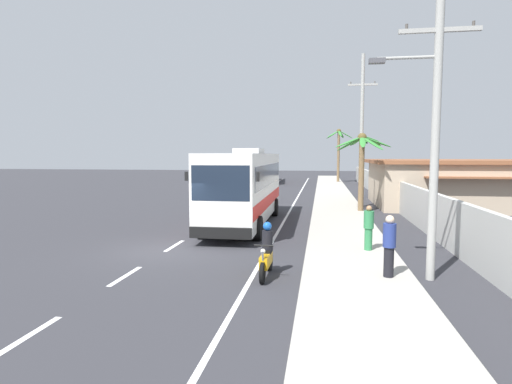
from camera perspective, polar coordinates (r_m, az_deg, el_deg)
ground_plane at (r=16.11m, az=-12.15°, el=-7.86°), size 160.00×160.00×0.00m
sidewalk_kerb at (r=24.90m, az=11.43°, el=-3.09°), size 3.20×90.00×0.14m
lane_markings at (r=29.40m, az=2.48°, el=-1.87°), size 3.89×71.00×0.01m
boundary_wall at (r=29.15m, az=18.62°, el=-0.27°), size 0.24×60.00×1.96m
coach_bus_foreground at (r=21.21m, az=-1.53°, el=0.96°), size 2.97×11.00×3.94m
coach_bus_far_lane at (r=54.18m, az=1.16°, el=3.40°), size 3.56×11.81×3.72m
motorcycle_beside_bus at (r=12.36m, az=1.47°, el=-8.61°), size 0.56×1.96×1.61m
pedestrian_near_kerb at (r=12.33m, az=17.92°, el=-6.92°), size 0.36×0.36×1.77m
pedestrian_midwalk at (r=15.57m, az=15.29°, el=-4.68°), size 0.36×0.36×1.63m
utility_pole_nearest at (r=12.72m, az=23.33°, el=9.17°), size 2.95×0.24×8.64m
utility_pole_mid at (r=29.14m, az=14.38°, el=8.37°), size 1.96×0.24×10.32m
palm_nearest at (r=53.18m, az=14.57°, el=5.62°), size 3.57×3.54×6.17m
palm_second at (r=54.51m, az=11.32°, el=6.23°), size 3.42×3.61×6.93m
palm_third at (r=26.28m, az=14.42°, el=4.89°), size 3.49×3.55×4.93m
roadside_building at (r=32.74m, az=29.54°, el=1.06°), size 16.19×9.78×3.26m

